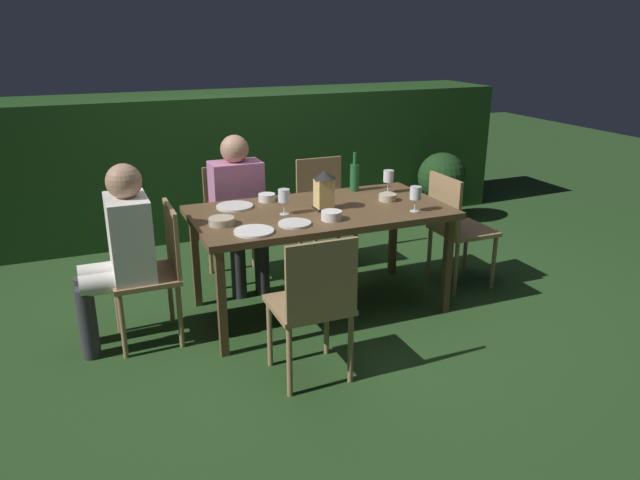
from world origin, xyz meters
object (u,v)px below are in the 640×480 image
object	(u,v)px
wine_glass_c	(416,194)
bowl_olives	(388,197)
plate_a	(235,206)
plate_b	(295,224)
chair_head_far	(456,225)
bowl_dip	(332,215)
person_in_cream	(120,248)
potted_plant_by_hedge	(442,182)
wine_glass_b	(284,197)
person_in_pink	(239,205)
chair_side_left_a	(314,302)
chair_head_near	(156,267)
chair_side_right_a	(234,217)
lantern_centerpiece	(324,188)
dining_table	(320,217)
green_bottle_on_table	(355,177)
wine_glass_a	(388,177)
bowl_salad	(222,221)
plate_c	(254,231)
chair_side_right_b	(324,206)
bowl_bread	(267,197)

from	to	relation	value
wine_glass_c	bowl_olives	distance (m)	0.32
plate_a	plate_b	distance (m)	0.57
chair_head_far	bowl_dip	distance (m)	1.19
person_in_cream	potted_plant_by_hedge	distance (m)	3.53
wine_glass_b	bowl_dip	bearing A→B (deg)	-43.96
person_in_pink	chair_side_left_a	world-z (taller)	person_in_pink
potted_plant_by_hedge	bowl_olives	bearing A→B (deg)	-134.83
chair_head_near	wine_glass_b	distance (m)	0.92
chair_side_right_a	lantern_centerpiece	bearing A→B (deg)	-64.37
dining_table	wine_glass_b	bearing A→B (deg)	-175.95
wine_glass_b	plate_b	distance (m)	0.26
dining_table	green_bottle_on_table	xyz separation A→B (m)	(0.42, 0.35, 0.16)
chair_head_far	wine_glass_a	xyz separation A→B (m)	(-0.48, 0.20, 0.37)
green_bottle_on_table	wine_glass_b	size ratio (longest dim) A/B	1.72
wine_glass_a	person_in_pink	bearing A→B (deg)	156.31
wine_glass_b	potted_plant_by_hedge	bearing A→B (deg)	33.38
chair_head_near	wine_glass_c	bearing A→B (deg)	-9.73
chair_side_right_a	bowl_dip	distance (m)	1.18
lantern_centerpiece	green_bottle_on_table	size ratio (longest dim) A/B	0.91
bowl_salad	wine_glass_c	bearing A→B (deg)	-9.38
wine_glass_a	bowl_dip	xyz separation A→B (m)	(-0.65, -0.45, -0.09)
wine_glass_c	chair_side_left_a	bearing A→B (deg)	-149.66
plate_c	wine_glass_c	bearing A→B (deg)	0.71
chair_side_right_b	bowl_dip	xyz separation A→B (m)	(-0.41, -1.09, 0.28)
chair_side_right_a	bowl_olives	world-z (taller)	chair_side_right_a
person_in_cream	plate_c	world-z (taller)	person_in_cream
chair_side_right_b	bowl_salad	distance (m)	1.45
lantern_centerpiece	wine_glass_b	world-z (taller)	lantern_centerpiece
chair_side_left_a	wine_glass_a	distance (m)	1.50
chair_side_right_a	wine_glass_c	bearing A→B (deg)	-49.92
chair_side_right_a	chair_side_left_a	bearing A→B (deg)	-90.00
dining_table	chair_side_right_a	size ratio (longest dim) A/B	1.97
wine_glass_c	potted_plant_by_hedge	world-z (taller)	wine_glass_c
wine_glass_b	plate_c	distance (m)	0.42
bowl_olives	bowl_bread	world-z (taller)	bowl_bread
person_in_pink	wine_glass_b	world-z (taller)	person_in_pink
chair_side_right_b	wine_glass_a	size ratio (longest dim) A/B	5.15
chair_side_right_b	green_bottle_on_table	size ratio (longest dim) A/B	3.00
wine_glass_c	plate_a	xyz separation A→B (m)	(-1.08, 0.55, -0.11)
chair_side_left_a	chair_head_near	world-z (taller)	same
chair_side_right_b	wine_glass_b	world-z (taller)	wine_glass_b
person_in_pink	chair_head_near	distance (m)	0.98
person_in_pink	plate_c	world-z (taller)	person_in_pink
lantern_centerpiece	green_bottle_on_table	world-z (taller)	green_bottle_on_table
wine_glass_a	potted_plant_by_hedge	bearing A→B (deg)	43.29
person_in_pink	chair_side_right_a	bearing A→B (deg)	90.00
dining_table	person_in_pink	xyz separation A→B (m)	(-0.39, 0.65, -0.04)
bowl_olives	lantern_centerpiece	bearing A→B (deg)	-177.03
chair_head_near	bowl_olives	distance (m)	1.65
potted_plant_by_hedge	lantern_centerpiece	bearing A→B (deg)	-142.97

